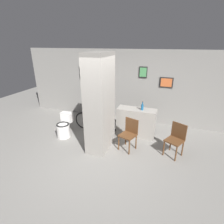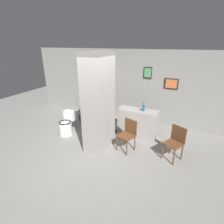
% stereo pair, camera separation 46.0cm
% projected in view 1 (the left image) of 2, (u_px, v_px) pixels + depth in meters
% --- Properties ---
extents(ground_plane, '(14.00, 14.00, 0.00)m').
position_uv_depth(ground_plane, '(95.00, 156.00, 4.63)').
color(ground_plane, gray).
extents(wall_back, '(8.00, 0.09, 2.60)m').
position_uv_depth(wall_back, '(123.00, 86.00, 6.45)').
color(wall_back, gray).
rests_on(wall_back, ground_plane).
extents(pillar_center, '(0.56, 0.95, 2.60)m').
position_uv_depth(pillar_center, '(100.00, 104.00, 4.57)').
color(pillar_center, gray).
rests_on(pillar_center, ground_plane).
extents(counter_shelf, '(1.20, 0.44, 0.90)m').
position_uv_depth(counter_shelf, '(136.00, 122.00, 5.52)').
color(counter_shelf, gray).
rests_on(counter_shelf, ground_plane).
extents(toilet, '(0.41, 0.57, 0.73)m').
position_uv_depth(toilet, '(64.00, 127.00, 5.52)').
color(toilet, white).
rests_on(toilet, ground_plane).
extents(chair_near_pillar, '(0.51, 0.51, 0.88)m').
position_uv_depth(chair_near_pillar, '(129.00, 133.00, 4.80)').
color(chair_near_pillar, brown).
rests_on(chair_near_pillar, ground_plane).
extents(chair_by_doorway, '(0.54, 0.54, 0.88)m').
position_uv_depth(chair_by_doorway, '(176.00, 138.00, 4.52)').
color(chair_by_doorway, brown).
rests_on(chair_by_doorway, ground_plane).
extents(bicycle, '(1.55, 0.42, 0.65)m').
position_uv_depth(bicycle, '(96.00, 122.00, 5.86)').
color(bicycle, black).
rests_on(bicycle, ground_plane).
extents(bottle_tall, '(0.08, 0.08, 0.27)m').
position_uv_depth(bottle_tall, '(142.00, 107.00, 5.24)').
color(bottle_tall, '#19598C').
rests_on(bottle_tall, counter_shelf).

